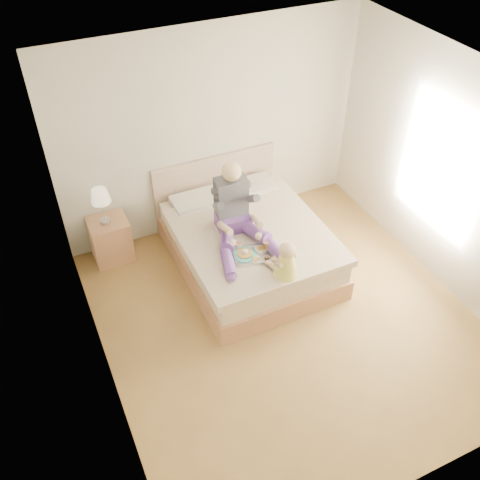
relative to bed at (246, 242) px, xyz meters
name	(u,v)px	position (x,y,z in m)	size (l,w,h in m)	color
room	(303,212)	(0.08, -1.08, 1.19)	(4.02, 4.22, 2.71)	brown
bed	(246,242)	(0.00, 0.00, 0.00)	(1.70, 2.18, 1.00)	#A3704C
nightstand	(111,239)	(-1.51, 0.79, -0.03)	(0.48, 0.42, 0.58)	#A3704C
lamp	(100,198)	(-1.54, 0.78, 0.63)	(0.23, 0.23, 0.48)	silver
adult	(237,216)	(-0.18, -0.12, 0.56)	(0.77, 1.11, 0.91)	#593381
tray	(252,253)	(-0.18, -0.54, 0.32)	(0.50, 0.43, 0.12)	silver
baby	(285,262)	(0.00, -0.96, 0.47)	(0.30, 0.40, 0.44)	#D9D544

